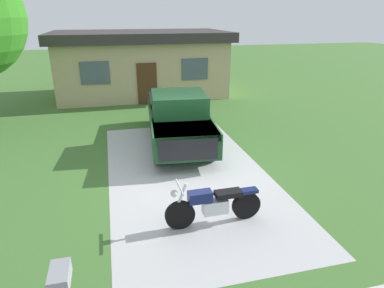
# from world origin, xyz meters

# --- Properties ---
(ground_plane) EXTENTS (80.00, 80.00, 0.00)m
(ground_plane) POSITION_xyz_m (0.00, 0.00, 0.00)
(ground_plane) COLOR #416D2F
(driveway_pad) EXTENTS (4.55, 8.96, 0.01)m
(driveway_pad) POSITION_xyz_m (0.00, 0.00, 0.00)
(driveway_pad) COLOR #B6B6B6
(driveway_pad) RESTS_ON ground
(motorcycle) EXTENTS (2.21, 0.70, 1.09)m
(motorcycle) POSITION_xyz_m (-0.02, -2.61, 0.47)
(motorcycle) COLOR black
(motorcycle) RESTS_ON ground
(pickup_truck) EXTENTS (2.53, 5.78, 1.90)m
(pickup_truck) POSITION_xyz_m (0.27, 2.67, 0.95)
(pickup_truck) COLOR black
(pickup_truck) RESTS_ON ground
(mailbox) EXTENTS (0.26, 0.48, 1.26)m
(mailbox) POSITION_xyz_m (-2.88, -4.89, 0.98)
(mailbox) COLOR #4C3823
(mailbox) RESTS_ON ground
(neighbor_house) EXTENTS (9.60, 5.60, 3.50)m
(neighbor_house) POSITION_xyz_m (-0.14, 10.94, 1.79)
(neighbor_house) COLOR tan
(neighbor_house) RESTS_ON ground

